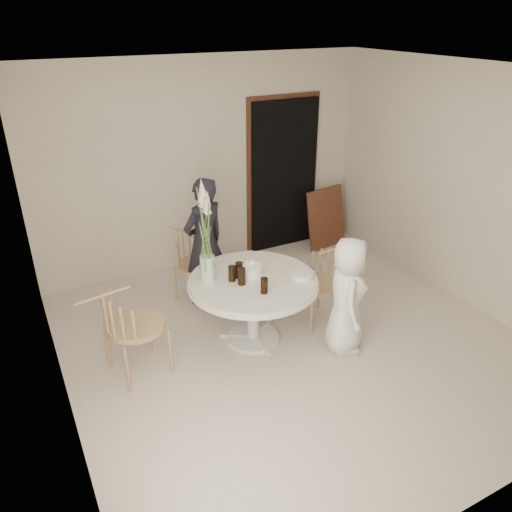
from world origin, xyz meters
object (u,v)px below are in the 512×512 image
chair_right (326,275)px  table (253,289)px  flower_vase (206,237)px  chair_left (121,321)px  girl (204,243)px  birthday_cake (251,270)px  boy (347,296)px  chair_far (190,256)px

chair_right → table: bearing=-92.9°
flower_vase → chair_left: bearing=-170.9°
table → girl: (-0.13, 0.95, 0.15)m
girl → birthday_cake: bearing=80.7°
table → boy: (0.76, -0.56, 0.00)m
table → chair_far: (-0.24, 1.16, -0.08)m
chair_right → flower_vase: 1.47m
chair_far → birthday_cake: birthday_cake is taller
flower_vase → chair_right: bearing=-8.5°
table → chair_right: 0.90m
chair_right → birthday_cake: 0.91m
girl → flower_vase: 0.92m
table → birthday_cake: 0.19m
boy → birthday_cake: 0.99m
table → birthday_cake: (0.02, 0.09, 0.17)m
chair_right → chair_far: bearing=-138.4°
table → boy: 0.94m
birthday_cake → flower_vase: 0.61m
chair_right → girl: bearing=-135.5°
chair_far → boy: bearing=-80.2°
chair_far → boy: (1.00, -1.72, 0.08)m
boy → birthday_cake: boy is taller
chair_left → birthday_cake: bearing=-97.8°
chair_far → girl: bearing=-83.4°
flower_vase → girl: bearing=70.0°
chair_right → boy: boy is taller
table → chair_left: size_ratio=1.39×
chair_right → boy: (-0.14, -0.55, 0.06)m
chair_left → girl: size_ratio=0.62×
chair_left → flower_vase: flower_vase is taller
chair_left → girl: bearing=-62.5°
chair_right → girl: 1.42m
boy → birthday_cake: (-0.74, 0.64, 0.17)m
girl → flower_vase: size_ratio=1.45×
chair_left → girl: girl is taller
chair_right → girl: size_ratio=0.56×
chair_left → table: bearing=-101.4°
girl → flower_vase: bearing=50.9°
chair_left → boy: size_ratio=0.78×
girl → table: bearing=78.8°
chair_far → chair_right: bearing=-66.2°
chair_far → chair_right: (1.13, -1.17, 0.02)m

